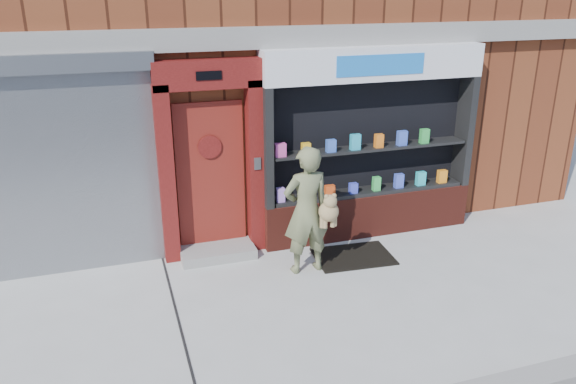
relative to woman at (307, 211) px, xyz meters
name	(u,v)px	position (x,y,z in m)	size (l,w,h in m)	color
ground	(303,306)	(-0.38, -0.89, -0.92)	(80.00, 80.00, 0.00)	#9E9E99
shutter_bay	(40,156)	(-3.38, 1.04, 0.80)	(3.10, 0.30, 3.04)	gray
red_door_bay	(211,161)	(-1.13, 0.97, 0.54)	(1.52, 0.58, 2.90)	#490D0C
pharmacy_bay	(370,152)	(1.37, 0.92, 0.45)	(3.50, 0.41, 3.00)	#581D15
woman	(307,211)	(0.00, 0.00, 0.00)	(0.75, 0.54, 1.84)	#676C47
doormat	(353,256)	(0.80, 0.16, -0.91)	(1.14, 0.80, 0.03)	black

